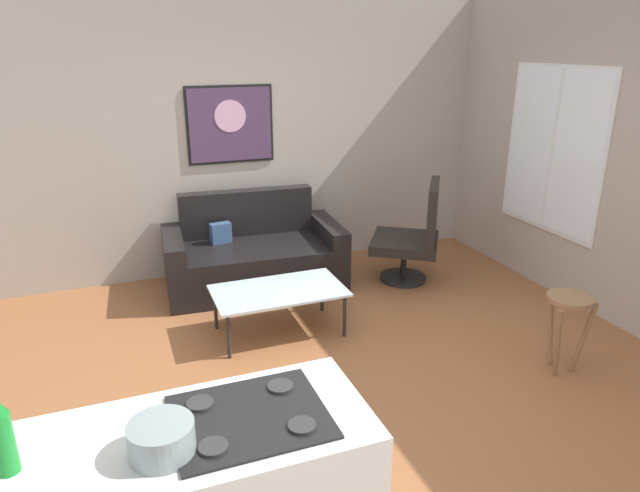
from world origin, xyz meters
The scene contains 11 objects.
ground centered at (0.00, 0.00, -0.02)m, with size 6.40×6.40×0.04m, color #955B34.
back_wall centered at (0.00, 2.42, 1.40)m, with size 6.40×0.05×2.80m, color #A99E92.
right_wall centered at (2.62, 0.30, 1.40)m, with size 0.05×6.40×2.80m, color #AB9C8E.
couch centered at (-0.09, 1.88, 0.30)m, with size 1.76×1.00×0.90m.
coffee_table centered at (-0.15, 0.83, 0.36)m, with size 1.07×0.61×0.39m.
armchair centered at (1.45, 1.40, 0.48)m, with size 0.91×0.92×1.03m.
bar_stool centered at (1.63, -0.47, 0.47)m, with size 0.37×0.36×0.60m.
soda_bottle centered at (-1.79, -1.42, 1.07)m, with size 0.08×0.08×0.33m.
mixing_bowl centered at (-1.28, -1.51, 0.98)m, with size 0.24×0.24×0.13m.
wall_painting centered at (-0.15, 2.38, 1.54)m, with size 0.87×0.03×0.76m.
window centered at (2.59, 0.90, 1.35)m, with size 0.03×1.24×1.55m.
Camera 1 is at (-1.35, -3.28, 2.32)m, focal length 31.90 mm.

